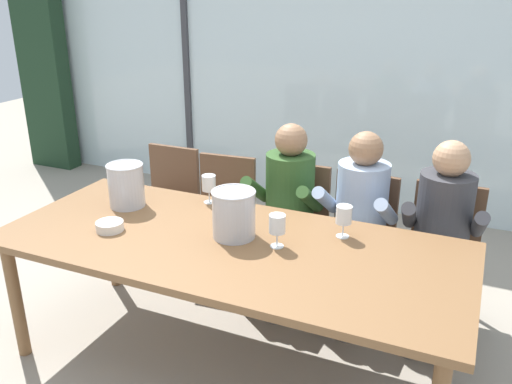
% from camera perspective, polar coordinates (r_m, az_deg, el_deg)
% --- Properties ---
extents(ground, '(14.00, 14.00, 0.00)m').
position_cam_1_polar(ground, '(3.95, 3.87, -9.14)').
color(ground, '#9E9384').
extents(window_glass_panel, '(7.64, 0.03, 2.60)m').
position_cam_1_polar(window_glass_panel, '(4.94, 10.59, 12.76)').
color(window_glass_panel, silver).
rests_on(window_glass_panel, ground).
extents(window_mullion_left, '(0.06, 0.06, 2.60)m').
position_cam_1_polar(window_mullion_left, '(5.57, -7.38, 13.86)').
color(window_mullion_left, '#38383D').
rests_on(window_mullion_left, ground).
extents(hillside_vineyard, '(13.64, 2.40, 1.70)m').
position_cam_1_polar(hillside_vineyard, '(9.39, 17.24, 13.26)').
color(hillside_vineyard, '#568942').
rests_on(hillside_vineyard, ground).
extents(curtain_heavy_drape, '(0.56, 0.20, 2.60)m').
position_cam_1_polar(curtain_heavy_drape, '(6.53, -21.84, 13.62)').
color(curtain_heavy_drape, '#1E3823').
rests_on(curtain_heavy_drape, ground).
extents(dining_table, '(2.44, 1.04, 0.75)m').
position_cam_1_polar(dining_table, '(2.81, -2.91, -6.45)').
color(dining_table, brown).
rests_on(dining_table, ground).
extents(chair_near_curtain, '(0.44, 0.44, 0.86)m').
position_cam_1_polar(chair_near_curtain, '(4.11, -9.32, -0.43)').
color(chair_near_curtain, brown).
rests_on(chair_near_curtain, ground).
extents(chair_left_of_center, '(0.47, 0.47, 0.86)m').
position_cam_1_polar(chair_left_of_center, '(3.85, -3.57, -1.72)').
color(chair_left_of_center, brown).
rests_on(chair_left_of_center, ground).
extents(chair_center, '(0.45, 0.45, 0.86)m').
position_cam_1_polar(chair_center, '(3.67, 4.14, -2.87)').
color(chair_center, brown).
rests_on(chair_center, ground).
extents(chair_right_of_center, '(0.48, 0.48, 0.86)m').
position_cam_1_polar(chair_right_of_center, '(3.56, 10.90, -4.05)').
color(chair_right_of_center, brown).
rests_on(chair_right_of_center, ground).
extents(chair_near_window_right, '(0.44, 0.44, 0.86)m').
position_cam_1_polar(chair_near_window_right, '(3.51, 19.29, -5.33)').
color(chair_near_window_right, brown).
rests_on(chair_near_window_right, ground).
extents(person_olive_shirt, '(0.48, 0.62, 1.18)m').
position_cam_1_polar(person_olive_shirt, '(3.48, 3.11, -1.19)').
color(person_olive_shirt, '#2D5123').
rests_on(person_olive_shirt, ground).
extents(person_pale_blue_shirt, '(0.49, 0.63, 1.18)m').
position_cam_1_polar(person_pale_blue_shirt, '(3.36, 10.71, -2.42)').
color(person_pale_blue_shirt, '#9EB2D1').
rests_on(person_pale_blue_shirt, ground).
extents(person_charcoal_jacket, '(0.48, 0.63, 1.18)m').
position_cam_1_polar(person_charcoal_jacket, '(3.29, 19.18, -3.74)').
color(person_charcoal_jacket, '#38383D').
rests_on(person_charcoal_jacket, ground).
extents(ice_bucket_primary, '(0.22, 0.22, 0.26)m').
position_cam_1_polar(ice_bucket_primary, '(3.26, -13.65, 0.76)').
color(ice_bucket_primary, '#B7B7BC').
rests_on(ice_bucket_primary, dining_table).
extents(ice_bucket_secondary, '(0.23, 0.23, 0.26)m').
position_cam_1_polar(ice_bucket_secondary, '(2.78, -2.45, -2.27)').
color(ice_bucket_secondary, '#B7B7BC').
rests_on(ice_bucket_secondary, dining_table).
extents(tasting_bowl, '(0.15, 0.15, 0.05)m').
position_cam_1_polar(tasting_bowl, '(3.00, -15.29, -3.52)').
color(tasting_bowl, silver).
rests_on(tasting_bowl, dining_table).
extents(wine_glass_by_left_taster, '(0.08, 0.08, 0.17)m').
position_cam_1_polar(wine_glass_by_left_taster, '(2.82, 9.33, -2.55)').
color(wine_glass_by_left_taster, silver).
rests_on(wine_glass_by_left_taster, dining_table).
extents(wine_glass_near_bucket, '(0.08, 0.08, 0.17)m').
position_cam_1_polar(wine_glass_near_bucket, '(2.68, 2.27, -3.56)').
color(wine_glass_near_bucket, silver).
rests_on(wine_glass_near_bucket, dining_table).
extents(wine_glass_center_pour, '(0.08, 0.08, 0.17)m').
position_cam_1_polar(wine_glass_center_pour, '(3.24, -5.04, 0.83)').
color(wine_glass_center_pour, silver).
rests_on(wine_glass_center_pour, dining_table).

